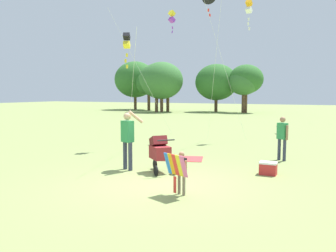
{
  "coord_description": "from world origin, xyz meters",
  "views": [
    {
      "loc": [
        3.82,
        -7.55,
        2.22
      ],
      "look_at": [
        -0.34,
        1.13,
        1.3
      ],
      "focal_mm": 37.63,
      "sensor_mm": 36.0,
      "label": 1
    }
  ],
  "objects_px": {
    "stroller": "(160,151)",
    "person_red_shirt": "(282,135)",
    "person_adult_flyer": "(128,136)",
    "kite_blue_high": "(171,18)",
    "kite_adult_black": "(127,42)",
    "kite_green_novelty": "(248,8)",
    "child_with_butterfly_kite": "(180,169)",
    "picnic_blanket": "(181,159)",
    "cooler_box": "(268,168)"
  },
  "relations": [
    {
      "from": "kite_adult_black",
      "to": "kite_blue_high",
      "type": "distance_m",
      "value": 5.82
    },
    {
      "from": "stroller",
      "to": "kite_blue_high",
      "type": "bearing_deg",
      "value": 113.08
    },
    {
      "from": "stroller",
      "to": "person_red_shirt",
      "type": "bearing_deg",
      "value": 48.64
    },
    {
      "from": "picnic_blanket",
      "to": "person_red_shirt",
      "type": "bearing_deg",
      "value": 20.66
    },
    {
      "from": "kite_blue_high",
      "to": "person_red_shirt",
      "type": "xyz_separation_m",
      "value": [
        6.49,
        -5.35,
        -5.3
      ]
    },
    {
      "from": "stroller",
      "to": "person_red_shirt",
      "type": "relative_size",
      "value": 0.72
    },
    {
      "from": "kite_green_novelty",
      "to": "cooler_box",
      "type": "height_order",
      "value": "kite_green_novelty"
    },
    {
      "from": "kite_adult_black",
      "to": "person_red_shirt",
      "type": "xyz_separation_m",
      "value": [
        5.84,
        0.1,
        -3.32
      ]
    },
    {
      "from": "picnic_blanket",
      "to": "kite_green_novelty",
      "type": "bearing_deg",
      "value": 81.68
    },
    {
      "from": "kite_blue_high",
      "to": "picnic_blanket",
      "type": "height_order",
      "value": "kite_blue_high"
    },
    {
      "from": "child_with_butterfly_kite",
      "to": "picnic_blanket",
      "type": "bearing_deg",
      "value": 113.17
    },
    {
      "from": "person_red_shirt",
      "to": "picnic_blanket",
      "type": "xyz_separation_m",
      "value": [
        -3.08,
        -1.16,
        -0.84
      ]
    },
    {
      "from": "person_adult_flyer",
      "to": "kite_blue_high",
      "type": "height_order",
      "value": "kite_blue_high"
    },
    {
      "from": "kite_adult_black",
      "to": "kite_blue_high",
      "type": "xyz_separation_m",
      "value": [
        -0.64,
        5.44,
        1.97
      ]
    },
    {
      "from": "kite_blue_high",
      "to": "person_red_shirt",
      "type": "bearing_deg",
      "value": -39.5
    },
    {
      "from": "person_adult_flyer",
      "to": "person_red_shirt",
      "type": "bearing_deg",
      "value": 41.5
    },
    {
      "from": "kite_green_novelty",
      "to": "cooler_box",
      "type": "distance_m",
      "value": 9.24
    },
    {
      "from": "person_adult_flyer",
      "to": "cooler_box",
      "type": "bearing_deg",
      "value": 16.62
    },
    {
      "from": "person_red_shirt",
      "to": "child_with_butterfly_kite",
      "type": "bearing_deg",
      "value": -105.95
    },
    {
      "from": "kite_green_novelty",
      "to": "picnic_blanket",
      "type": "xyz_separation_m",
      "value": [
        -0.84,
        -5.72,
        -6.04
      ]
    },
    {
      "from": "child_with_butterfly_kite",
      "to": "person_red_shirt",
      "type": "relative_size",
      "value": 0.66
    },
    {
      "from": "picnic_blanket",
      "to": "cooler_box",
      "type": "height_order",
      "value": "cooler_box"
    },
    {
      "from": "stroller",
      "to": "cooler_box",
      "type": "relative_size",
      "value": 2.3
    },
    {
      "from": "stroller",
      "to": "kite_blue_high",
      "type": "xyz_separation_m",
      "value": [
        -3.65,
        8.57,
        5.54
      ]
    },
    {
      "from": "kite_green_novelty",
      "to": "person_red_shirt",
      "type": "xyz_separation_m",
      "value": [
        2.24,
        -4.56,
        -5.2
      ]
    },
    {
      "from": "person_adult_flyer",
      "to": "kite_green_novelty",
      "type": "distance_m",
      "value": 9.51
    },
    {
      "from": "kite_green_novelty",
      "to": "kite_blue_high",
      "type": "distance_m",
      "value": 4.32
    },
    {
      "from": "stroller",
      "to": "cooler_box",
      "type": "xyz_separation_m",
      "value": [
        2.79,
        0.98,
        -0.43
      ]
    },
    {
      "from": "stroller",
      "to": "kite_blue_high",
      "type": "height_order",
      "value": "kite_blue_high"
    },
    {
      "from": "person_adult_flyer",
      "to": "picnic_blanket",
      "type": "distance_m",
      "value": 2.51
    },
    {
      "from": "cooler_box",
      "to": "picnic_blanket",
      "type": "bearing_deg",
      "value": 160.45
    },
    {
      "from": "kite_adult_black",
      "to": "kite_blue_high",
      "type": "height_order",
      "value": "kite_blue_high"
    },
    {
      "from": "stroller",
      "to": "kite_adult_black",
      "type": "bearing_deg",
      "value": 133.88
    },
    {
      "from": "person_adult_flyer",
      "to": "kite_green_novelty",
      "type": "height_order",
      "value": "kite_green_novelty"
    },
    {
      "from": "stroller",
      "to": "picnic_blanket",
      "type": "bearing_deg",
      "value": 96.71
    },
    {
      "from": "stroller",
      "to": "kite_green_novelty",
      "type": "distance_m",
      "value": 9.51
    },
    {
      "from": "kite_adult_black",
      "to": "kite_blue_high",
      "type": "bearing_deg",
      "value": 96.75
    },
    {
      "from": "kite_blue_high",
      "to": "picnic_blanket",
      "type": "xyz_separation_m",
      "value": [
        3.41,
        -6.51,
        -6.13
      ]
    },
    {
      "from": "kite_green_novelty",
      "to": "child_with_butterfly_kite",
      "type": "bearing_deg",
      "value": -85.16
    },
    {
      "from": "picnic_blanket",
      "to": "cooler_box",
      "type": "relative_size",
      "value": 3.18
    },
    {
      "from": "kite_green_novelty",
      "to": "picnic_blanket",
      "type": "height_order",
      "value": "kite_green_novelty"
    },
    {
      "from": "stroller",
      "to": "cooler_box",
      "type": "bearing_deg",
      "value": 19.42
    },
    {
      "from": "child_with_butterfly_kite",
      "to": "kite_adult_black",
      "type": "relative_size",
      "value": 0.21
    },
    {
      "from": "person_red_shirt",
      "to": "kite_blue_high",
      "type": "bearing_deg",
      "value": 140.5
    },
    {
      "from": "child_with_butterfly_kite",
      "to": "kite_adult_black",
      "type": "xyz_separation_m",
      "value": [
        -4.41,
        4.91,
        3.59
      ]
    },
    {
      "from": "person_adult_flyer",
      "to": "stroller",
      "type": "height_order",
      "value": "person_adult_flyer"
    },
    {
      "from": "person_adult_flyer",
      "to": "kite_adult_black",
      "type": "distance_m",
      "value": 4.99
    },
    {
      "from": "stroller",
      "to": "kite_green_novelty",
      "type": "bearing_deg",
      "value": 85.63
    },
    {
      "from": "kite_green_novelty",
      "to": "kite_blue_high",
      "type": "relative_size",
      "value": 0.98
    },
    {
      "from": "cooler_box",
      "to": "stroller",
      "type": "bearing_deg",
      "value": -160.58
    }
  ]
}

